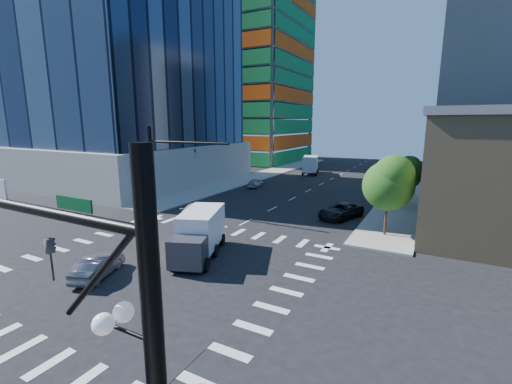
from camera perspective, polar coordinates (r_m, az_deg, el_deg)
The scene contains 15 objects.
ground at distance 24.33m, azimuth -16.27°, elevation -11.96°, with size 160.00×160.00×0.00m, color black.
road_markings at distance 24.33m, azimuth -16.27°, elevation -11.95°, with size 20.00×20.00×0.01m, color silver.
sidewalk_ne at distance 56.62m, azimuth 24.21°, elevation 0.86°, with size 5.00×60.00×0.15m, color gray.
sidewalk_nw at distance 63.28m, azimuth 1.07°, elevation 2.89°, with size 5.00×60.00×0.15m, color gray.
construction_building at distance 90.23m, azimuth -1.11°, elevation 21.09°, with size 25.16×34.50×70.60m.
signal_mast_se at distance 8.16m, azimuth -21.35°, elevation -22.57°, with size 10.51×2.48×9.00m.
signal_mast_nw at distance 37.84m, azimuth -15.48°, elevation 4.98°, with size 10.20×0.40×9.00m.
tree_south at distance 30.20m, azimuth 21.42°, elevation 1.52°, with size 4.16×4.16×6.82m.
tree_north at distance 42.10m, azimuth 23.78°, elevation 2.98°, with size 3.54×3.52×5.78m.
car_nb_far at distance 35.65m, azimuth 13.93°, elevation -3.07°, with size 2.50×5.42×1.51m, color black.
car_sb_near at distance 36.22m, azimuth -9.97°, elevation -2.84°, with size 1.82×4.49×1.30m, color white.
car_sb_mid at distance 51.16m, azimuth -0.09°, elevation 1.52°, with size 1.56×3.89×1.32m, color #B4B6BC.
car_sb_cross at distance 24.02m, azimuth -24.85°, elevation -11.14°, with size 1.45×4.17×1.37m, color #56555B.
box_truck_near at distance 24.94m, azimuth -9.63°, elevation -7.57°, with size 4.64×6.66×3.21m.
box_truck_far at distance 66.02m, azimuth 9.11°, elevation 4.34°, with size 4.28×6.90×3.37m.
Camera 1 is at (15.97, -15.73, 9.47)m, focal length 24.00 mm.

